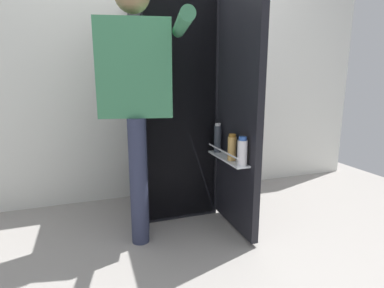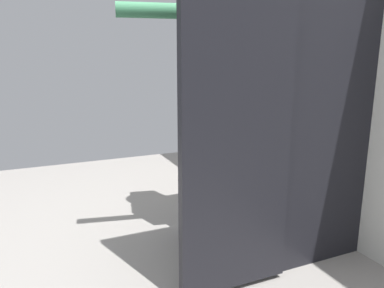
{
  "view_description": "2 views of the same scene",
  "coord_description": "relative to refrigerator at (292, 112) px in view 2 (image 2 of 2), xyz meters",
  "views": [
    {
      "loc": [
        -0.69,
        -1.96,
        1.12
      ],
      "look_at": [
        -0.0,
        0.01,
        0.67
      ],
      "focal_mm": 28.43,
      "sensor_mm": 36.0,
      "label": 1
    },
    {
      "loc": [
        1.76,
        -0.91,
        1.16
      ],
      "look_at": [
        -0.12,
        -0.09,
        0.69
      ],
      "focal_mm": 33.55,
      "sensor_mm": 36.0,
      "label": 2
    }
  ],
  "objects": [
    {
      "name": "kitchen_wall",
      "position": [
        -0.02,
        0.41,
        0.34
      ],
      "size": [
        4.4,
        0.1,
        2.41
      ],
      "primitive_type": "cube",
      "color": "silver",
      "rests_on": "ground_plane"
    },
    {
      "name": "ground_plane",
      "position": [
        -0.02,
        -0.51,
        -0.87
      ],
      "size": [
        5.04,
        5.04,
        0.0
      ],
      "primitive_type": "plane",
      "color": "gray"
    },
    {
      "name": "person",
      "position": [
        -0.39,
        -0.42,
        0.19
      ],
      "size": [
        0.59,
        0.85,
        1.74
      ],
      "color": "#2D334C",
      "rests_on": "ground_plane"
    },
    {
      "name": "refrigerator",
      "position": [
        0.0,
        0.0,
        0.0
      ],
      "size": [
        0.64,
        1.2,
        1.73
      ],
      "color": "black",
      "rests_on": "ground_plane"
    }
  ]
}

